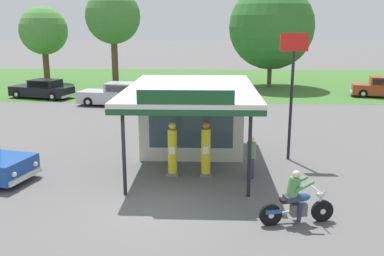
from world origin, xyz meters
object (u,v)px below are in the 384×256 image
parked_car_second_row_spare (209,87)px  bystander_leaning_by_kiosk (209,98)px  parked_car_back_row_far_left (42,89)px  parked_car_back_row_centre_right (119,95)px  motorcycle_with_rider (296,202)px  bystander_admiring_sedan (251,157)px  roadside_pole_sign (293,76)px  gas_pump_nearside (172,151)px  gas_pump_offside (206,151)px

parked_car_second_row_spare → bystander_leaning_by_kiosk: parked_car_second_row_spare is taller
parked_car_back_row_far_left → parked_car_back_row_centre_right: bearing=-24.2°
motorcycle_with_rider → parked_car_second_row_spare: (-2.44, 21.96, 0.07)m
bystander_leaning_by_kiosk → bystander_admiring_sedan: bearing=-83.3°
bystander_admiring_sedan → roadside_pole_sign: bearing=52.7°
parked_car_second_row_spare → parked_car_back_row_centre_right: parked_car_second_row_spare is taller
bystander_leaning_by_kiosk → parked_car_back_row_far_left: bearing=161.0°
gas_pump_nearside → parked_car_back_row_far_left: gas_pump_nearside is taller
roadside_pole_sign → parked_car_second_row_spare: bearing=101.7°
gas_pump_offside → parked_car_back_row_centre_right: size_ratio=0.36×
parked_car_second_row_spare → bystander_admiring_sedan: (1.53, -18.32, 0.10)m
gas_pump_offside → roadside_pole_sign: roadside_pole_sign is taller
motorcycle_with_rider → bystander_leaning_by_kiosk: size_ratio=1.40×
parked_car_second_row_spare → gas_pump_nearside: bearing=-94.2°
roadside_pole_sign → motorcycle_with_rider: bearing=-98.3°
gas_pump_offside → parked_car_second_row_spare: gas_pump_offside is taller
gas_pump_nearside → bystander_leaning_by_kiosk: 12.63m
gas_pump_offside → gas_pump_nearside: bearing=-180.0°
gas_pump_nearside → motorcycle_with_rider: 5.41m
parked_car_second_row_spare → parked_car_back_row_far_left: size_ratio=0.98×
parked_car_second_row_spare → bystander_leaning_by_kiosk: (0.04, -5.54, 0.08)m
parked_car_back_row_far_left → bystander_leaning_by_kiosk: (12.76, -4.39, 0.14)m
parked_car_back_row_far_left → roadside_pole_sign: (16.05, -14.82, 2.83)m
parked_car_back_row_centre_right → parked_car_back_row_far_left: bearing=155.8°
parked_car_second_row_spare → bystander_leaning_by_kiosk: 5.54m
gas_pump_offside → bystander_leaning_by_kiosk: gas_pump_offside is taller
parked_car_back_row_far_left → parked_car_back_row_centre_right: parked_car_back_row_centre_right is taller
parked_car_back_row_far_left → roadside_pole_sign: 22.02m
motorcycle_with_rider → parked_car_second_row_spare: 22.09m
parked_car_back_row_centre_right → bystander_admiring_sedan: parked_car_back_row_centre_right is taller
motorcycle_with_rider → parked_car_back_row_far_left: motorcycle_with_rider is taller
gas_pump_nearside → parked_car_back_row_far_left: size_ratio=0.39×
gas_pump_offside → motorcycle_with_rider: 4.64m
gas_pump_nearside → parked_car_second_row_spare: (1.33, 18.09, -0.20)m
bystander_admiring_sedan → bystander_leaning_by_kiosk: (-1.49, 12.78, -0.02)m
gas_pump_nearside → gas_pump_offside: gas_pump_offside is taller
gas_pump_offside → parked_car_second_row_spare: 18.09m
gas_pump_offside → parked_car_second_row_spare: size_ratio=0.40×
parked_car_back_row_far_left → roadside_pole_sign: bearing=-42.7°
parked_car_back_row_far_left → motorcycle_with_rider: bearing=-53.9°
gas_pump_nearside → parked_car_back_row_centre_right: size_ratio=0.35×
gas_pump_offside → parked_car_back_row_far_left: gas_pump_offside is taller
parked_car_back_row_centre_right → bystander_leaning_by_kiosk: parked_car_back_row_centre_right is taller
gas_pump_offside → parked_car_back_row_far_left: (-12.62, 16.94, -0.28)m
parked_car_back_row_centre_right → roadside_pole_sign: size_ratio=1.12×
parked_car_second_row_spare → parked_car_back_row_centre_right: bearing=-146.7°
motorcycle_with_rider → bystander_leaning_by_kiosk: motorcycle_with_rider is taller
gas_pump_offside → bystander_leaning_by_kiosk: size_ratio=1.34×
parked_car_back_row_centre_right → motorcycle_with_rider: bearing=-64.2°
motorcycle_with_rider → roadside_pole_sign: (0.88, 5.99, 2.83)m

